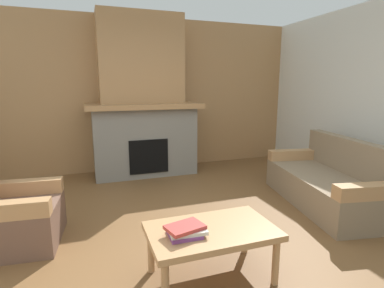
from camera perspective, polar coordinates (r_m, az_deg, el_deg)
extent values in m
plane|color=brown|center=(3.08, 0.64, -18.72)|extent=(9.00, 9.00, 0.00)
cube|color=#A87A4C|center=(5.58, -10.06, 9.13)|extent=(6.00, 0.12, 2.70)
cube|color=gray|center=(5.26, -9.04, 0.55)|extent=(1.70, 0.70, 1.15)
cube|color=black|center=(4.99, -8.28, -2.31)|extent=(0.64, 0.08, 0.56)
cube|color=#A87A4C|center=(5.14, -9.14, 7.21)|extent=(1.90, 0.82, 0.08)
cube|color=#A87A4C|center=(5.29, -9.72, 15.70)|extent=(1.40, 0.50, 1.47)
cube|color=#847056|center=(4.29, 23.98, -7.93)|extent=(1.16, 1.93, 0.40)
cube|color=#847056|center=(4.37, 28.18, -2.17)|extent=(0.49, 1.80, 0.45)
cube|color=tan|center=(4.90, 19.13, -1.93)|extent=(0.86, 0.31, 0.15)
cube|color=tan|center=(3.59, 31.37, -7.68)|extent=(0.86, 0.31, 0.15)
cube|color=brown|center=(3.46, -30.30, -13.12)|extent=(0.83, 0.83, 0.40)
cube|color=tan|center=(3.09, -32.38, -10.71)|extent=(0.77, 0.21, 0.15)
cube|color=tan|center=(3.64, -29.41, -7.20)|extent=(0.77, 0.21, 0.15)
cube|color=tan|center=(2.45, 3.75, -16.24)|extent=(1.00, 0.60, 0.05)
cylinder|color=tan|center=(2.25, -5.11, -25.47)|extent=(0.06, 0.06, 0.38)
cylinder|color=tan|center=(2.57, 15.67, -20.80)|extent=(0.06, 0.06, 0.38)
cylinder|color=tan|center=(2.65, -7.85, -19.47)|extent=(0.06, 0.06, 0.38)
cylinder|color=tan|center=(2.92, 10.07, -16.41)|extent=(0.06, 0.06, 0.38)
cube|color=#7A3D84|center=(2.33, -1.42, -16.77)|extent=(0.24, 0.21, 0.03)
cube|color=beige|center=(2.30, -0.79, -16.32)|extent=(0.28, 0.17, 0.03)
cube|color=#B23833|center=(2.30, -1.36, -15.57)|extent=(0.31, 0.25, 0.03)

